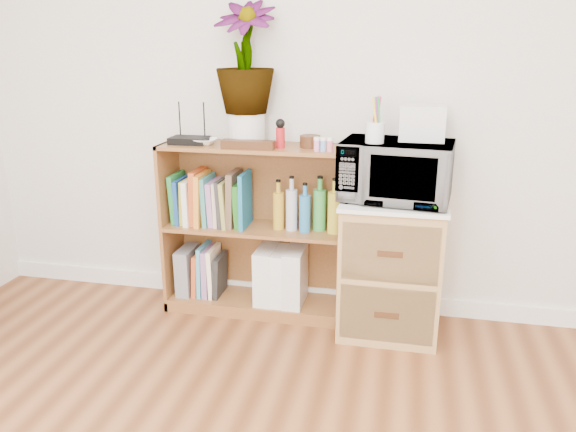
% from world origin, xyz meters
% --- Properties ---
extents(skirting_board, '(4.00, 0.02, 0.10)m').
position_xyz_m(skirting_board, '(0.00, 2.24, 0.05)').
color(skirting_board, white).
rests_on(skirting_board, ground).
extents(bookshelf, '(1.00, 0.30, 0.95)m').
position_xyz_m(bookshelf, '(-0.35, 2.10, 0.47)').
color(bookshelf, brown).
rests_on(bookshelf, ground).
extents(wicker_unit, '(0.50, 0.45, 0.70)m').
position_xyz_m(wicker_unit, '(0.40, 2.02, 0.35)').
color(wicker_unit, '#9E7542').
rests_on(wicker_unit, ground).
extents(microwave, '(0.57, 0.42, 0.29)m').
position_xyz_m(microwave, '(0.40, 2.02, 0.87)').
color(microwave, silver).
rests_on(microwave, wicker_unit).
extents(pen_cup, '(0.09, 0.09, 0.10)m').
position_xyz_m(pen_cup, '(0.29, 1.95, 1.06)').
color(pen_cup, white).
rests_on(pen_cup, microwave).
extents(small_appliance, '(0.21, 0.18, 0.17)m').
position_xyz_m(small_appliance, '(0.51, 2.08, 1.10)').
color(small_appliance, silver).
rests_on(small_appliance, microwave).
extents(router, '(0.20, 0.14, 0.04)m').
position_xyz_m(router, '(-0.70, 2.08, 0.97)').
color(router, black).
rests_on(router, bookshelf).
extents(white_bowl, '(0.13, 0.13, 0.03)m').
position_xyz_m(white_bowl, '(-0.61, 2.07, 0.97)').
color(white_bowl, white).
rests_on(white_bowl, bookshelf).
extents(plant_pot, '(0.20, 0.20, 0.17)m').
position_xyz_m(plant_pot, '(-0.39, 2.12, 1.03)').
color(plant_pot, silver).
rests_on(plant_pot, bookshelf).
extents(potted_plant, '(0.31, 0.31, 0.56)m').
position_xyz_m(potted_plant, '(-0.39, 2.12, 1.40)').
color(potted_plant, '#396C2B').
rests_on(potted_plant, plant_pot).
extents(trinket_box, '(0.27, 0.07, 0.04)m').
position_xyz_m(trinket_box, '(-0.35, 2.00, 0.97)').
color(trinket_box, '#371B0F').
rests_on(trinket_box, bookshelf).
extents(kokeshi_doll, '(0.05, 0.05, 0.10)m').
position_xyz_m(kokeshi_doll, '(-0.19, 2.06, 1.00)').
color(kokeshi_doll, '#A9141A').
rests_on(kokeshi_doll, bookshelf).
extents(wooden_bowl, '(0.11, 0.11, 0.06)m').
position_xyz_m(wooden_bowl, '(-0.05, 2.11, 0.98)').
color(wooden_bowl, '#371F0F').
rests_on(wooden_bowl, bookshelf).
extents(paint_jars, '(0.11, 0.04, 0.06)m').
position_xyz_m(paint_jars, '(0.04, 2.01, 0.98)').
color(paint_jars, pink).
rests_on(paint_jars, bookshelf).
extents(file_box, '(0.08, 0.21, 0.27)m').
position_xyz_m(file_box, '(-0.76, 2.10, 0.20)').
color(file_box, slate).
rests_on(file_box, bookshelf).
extents(magazine_holder_left, '(0.10, 0.25, 0.31)m').
position_xyz_m(magazine_holder_left, '(-0.28, 2.09, 0.23)').
color(magazine_holder_left, silver).
rests_on(magazine_holder_left, bookshelf).
extents(magazine_holder_mid, '(0.10, 0.24, 0.30)m').
position_xyz_m(magazine_holder_mid, '(-0.20, 2.09, 0.22)').
color(magazine_holder_mid, white).
rests_on(magazine_holder_mid, bookshelf).
extents(magazine_holder_right, '(0.10, 0.25, 0.32)m').
position_xyz_m(magazine_holder_right, '(-0.12, 2.09, 0.23)').
color(magazine_holder_right, silver).
rests_on(magazine_holder_right, bookshelf).
extents(cookbooks, '(0.43, 0.20, 0.30)m').
position_xyz_m(cookbooks, '(-0.59, 2.10, 0.63)').
color(cookbooks, '#227F36').
rests_on(cookbooks, bookshelf).
extents(liquor_bottles, '(0.45, 0.07, 0.31)m').
position_xyz_m(liquor_bottles, '(-0.01, 2.10, 0.64)').
color(liquor_bottles, '#B48C21').
rests_on(liquor_bottles, bookshelf).
extents(lower_books, '(0.17, 0.19, 0.30)m').
position_xyz_m(lower_books, '(-0.62, 2.10, 0.20)').
color(lower_books, '#C24D22').
rests_on(lower_books, bookshelf).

